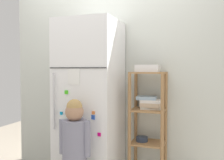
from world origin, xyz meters
name	(u,v)px	position (x,y,z in m)	size (l,w,h in m)	color
kitchen_wall_back	(109,79)	(0.00, 0.36, 1.13)	(2.56, 0.03, 2.26)	silver
refrigerator	(90,103)	(-0.10, 0.02, 0.88)	(0.62, 0.65, 1.76)	white
child_standing	(75,140)	(-0.06, -0.42, 0.59)	(0.31, 0.23, 0.97)	#424037
pantry_shelf_unit	(148,116)	(0.51, 0.17, 0.75)	(0.37, 0.31, 1.22)	#9E7247
fruit_bin	(148,69)	(0.50, 0.17, 1.24)	(0.24, 0.18, 0.07)	white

